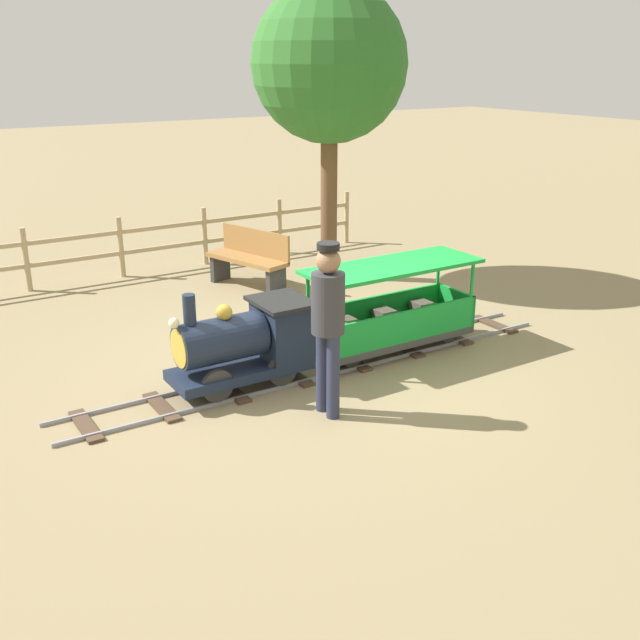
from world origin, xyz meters
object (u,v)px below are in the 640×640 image
object	(u,v)px
locomotive	(247,342)
conductor_person	(328,316)
park_bench	(249,259)
oak_tree_far	(329,65)
passenger_car	(391,316)

from	to	relation	value
locomotive	conductor_person	world-z (taller)	conductor_person
park_bench	oak_tree_far	distance (m)	2.87
locomotive	passenger_car	size ratio (longest dim) A/B	0.72
locomotive	park_bench	distance (m)	3.41
locomotive	park_bench	world-z (taller)	locomotive
conductor_person	oak_tree_far	size ratio (longest dim) A/B	0.40
passenger_car	park_bench	distance (m)	3.03
passenger_car	park_bench	xyz separation A→B (m)	(3.03, 0.20, -0.01)
locomotive	oak_tree_far	xyz separation A→B (m)	(2.88, -2.80, 2.51)
conductor_person	locomotive	bearing A→B (deg)	21.34
oak_tree_far	conductor_person	bearing A→B (deg)	147.17
park_bench	locomotive	bearing A→B (deg)	152.64
locomotive	park_bench	xyz separation A→B (m)	(3.03, -1.57, -0.07)
park_bench	conductor_person	bearing A→B (deg)	162.93
conductor_person	park_bench	world-z (taller)	conductor_person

